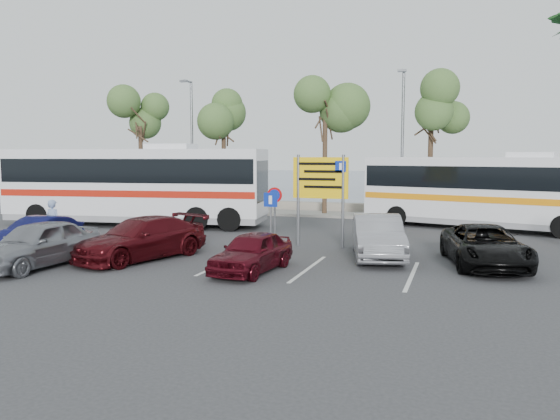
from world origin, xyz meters
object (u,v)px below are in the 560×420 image
(street_lamp_left, at_px, (191,139))
(direction_sign, at_px, (320,185))
(car_red, at_px, (252,252))
(pedestrian_near, at_px, (53,223))
(car_blue, at_px, (38,233))
(car_silver_a, at_px, (38,244))
(suv_black, at_px, (485,246))
(coach_bus_left, at_px, (135,188))
(car_maroon, at_px, (141,238))
(coach_bus_right, at_px, (490,194))
(street_lamp_right, at_px, (402,137))
(car_silver_b, at_px, (378,237))

(street_lamp_left, height_order, direction_sign, street_lamp_left)
(car_red, relative_size, pedestrian_near, 1.98)
(street_lamp_left, xyz_separation_m, car_blue, (1.00, -14.42, -3.97))
(car_blue, bearing_deg, car_silver_a, -47.18)
(car_red, distance_m, suv_black, 7.53)
(coach_bus_left, height_order, car_red, coach_bus_left)
(car_maroon, height_order, suv_black, car_maroon)
(coach_bus_right, distance_m, car_maroon, 16.61)
(car_silver_a, bearing_deg, coach_bus_right, 48.32)
(direction_sign, height_order, car_blue, direction_sign)
(car_maroon, bearing_deg, pedestrian_near, -175.67)
(coach_bus_right, xyz_separation_m, car_maroon, (-11.70, -11.75, -1.01))
(street_lamp_left, relative_size, car_maroon, 1.62)
(street_lamp_right, xyz_separation_m, car_silver_b, (0.50, -12.02, -3.85))
(street_lamp_left, bearing_deg, coach_bus_left, -86.32)
(street_lamp_right, bearing_deg, car_maroon, -115.94)
(street_lamp_right, distance_m, car_blue, 19.17)
(direction_sign, xyz_separation_m, car_silver_a, (-7.60, -6.70, -1.68))
(coach_bus_right, xyz_separation_m, car_silver_b, (-4.00, -8.96, -0.97))
(suv_black, xyz_separation_m, car_silver_b, (-3.50, 0.31, 0.09))
(car_silver_a, xyz_separation_m, car_silver_b, (10.10, 5.00, 0.00))
(street_lamp_right, bearing_deg, car_silver_a, -119.43)
(coach_bus_left, relative_size, car_red, 3.71)
(car_maroon, distance_m, suv_black, 11.47)
(direction_sign, relative_size, car_red, 0.99)
(street_lamp_left, distance_m, pedestrian_near, 14.08)
(car_blue, height_order, pedestrian_near, pedestrian_near)
(car_red, xyz_separation_m, pedestrian_near, (-9.18, 1.97, 0.30))
(coach_bus_left, xyz_separation_m, car_silver_b, (13.05, -5.00, -1.17))
(pedestrian_near, bearing_deg, car_red, 172.25)
(street_lamp_right, relative_size, car_red, 2.19)
(pedestrian_near, bearing_deg, suv_black, -171.29)
(street_lamp_left, relative_size, pedestrian_near, 4.34)
(street_lamp_left, height_order, car_blue, street_lamp_left)
(street_lamp_right, bearing_deg, pedestrian_near, -131.52)
(street_lamp_right, xyz_separation_m, car_maroon, (-7.20, -14.80, -3.88))
(direction_sign, distance_m, coach_bus_right, 9.77)
(car_maroon, xyz_separation_m, car_red, (4.38, -0.72, -0.10))
(coach_bus_left, distance_m, coach_bus_right, 17.50)
(coach_bus_left, relative_size, car_silver_a, 3.08)
(pedestrian_near, bearing_deg, car_silver_b, -168.65)
(coach_bus_right, height_order, car_silver_b, coach_bus_right)
(car_blue, relative_size, suv_black, 0.79)
(direction_sign, relative_size, coach_bus_left, 0.27)
(street_lamp_left, relative_size, coach_bus_left, 0.59)
(car_red, relative_size, suv_black, 0.77)
(coach_bus_right, bearing_deg, street_lamp_left, 170.09)
(street_lamp_right, bearing_deg, coach_bus_left, -150.78)
(suv_black, bearing_deg, pedestrian_near, 173.22)
(direction_sign, distance_m, car_silver_b, 3.45)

